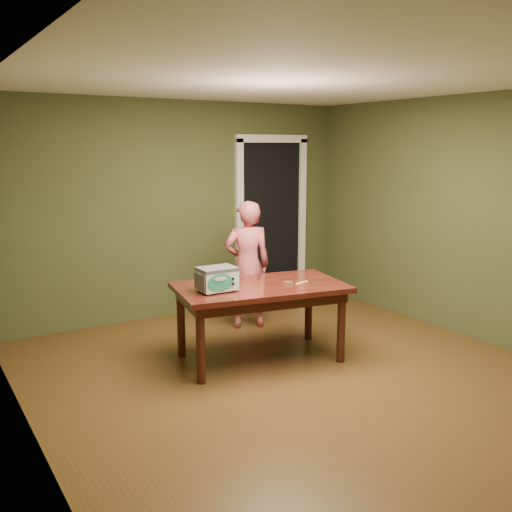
# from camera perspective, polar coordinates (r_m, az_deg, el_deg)

# --- Properties ---
(floor) EXTENTS (5.00, 5.00, 0.00)m
(floor) POSITION_cam_1_polar(r_m,az_deg,el_deg) (5.25, 4.69, -12.18)
(floor) COLOR #4F3416
(floor) RESTS_ON ground
(room_shell) EXTENTS (4.52, 5.02, 2.61)m
(room_shell) POSITION_cam_1_polar(r_m,az_deg,el_deg) (4.84, 5.01, 6.74)
(room_shell) COLOR #404826
(room_shell) RESTS_ON ground
(doorway) EXTENTS (1.10, 0.66, 2.25)m
(doorway) POSITION_cam_1_polar(r_m,az_deg,el_deg) (7.92, 0.32, 3.69)
(doorway) COLOR black
(doorway) RESTS_ON ground
(dining_table) EXTENTS (1.74, 1.18, 0.75)m
(dining_table) POSITION_cam_1_polar(r_m,az_deg,el_deg) (5.49, 0.42, -3.90)
(dining_table) COLOR #330F0B
(dining_table) RESTS_ON floor
(toy_oven) EXTENTS (0.37, 0.26, 0.22)m
(toy_oven) POSITION_cam_1_polar(r_m,az_deg,el_deg) (5.22, -3.91, -2.23)
(toy_oven) COLOR #4C4F54
(toy_oven) RESTS_ON dining_table
(baking_pan) EXTENTS (0.10, 0.10, 0.02)m
(baking_pan) POSITION_cam_1_polar(r_m,az_deg,el_deg) (5.51, 3.24, -2.68)
(baking_pan) COLOR silver
(baking_pan) RESTS_ON dining_table
(spatula) EXTENTS (0.18, 0.08, 0.01)m
(spatula) POSITION_cam_1_polar(r_m,az_deg,el_deg) (5.55, 4.61, -2.67)
(spatula) COLOR #DBB25F
(spatula) RESTS_ON dining_table
(child) EXTENTS (0.62, 0.51, 1.46)m
(child) POSITION_cam_1_polar(r_m,az_deg,el_deg) (6.47, -0.87, -0.90)
(child) COLOR #D05562
(child) RESTS_ON floor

